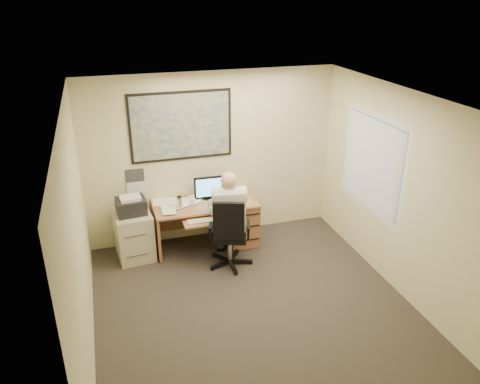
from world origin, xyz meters
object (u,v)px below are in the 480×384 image
object	(u,v)px
desk	(225,217)
person	(229,219)
filing_cabinet	(134,231)
office_chair	(232,246)

from	to	relation	value
desk	person	distance (m)	0.72
desk	person	bearing A→B (deg)	-100.56
filing_cabinet	desk	bearing A→B (deg)	-4.19
desk	office_chair	xyz separation A→B (m)	(-0.10, -0.72, -0.11)
desk	office_chair	distance (m)	0.74
filing_cabinet	office_chair	world-z (taller)	office_chair
office_chair	filing_cabinet	bearing A→B (deg)	171.04
filing_cabinet	office_chair	distance (m)	1.52
desk	filing_cabinet	size ratio (longest dim) A/B	1.58
desk	filing_cabinet	world-z (taller)	desk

